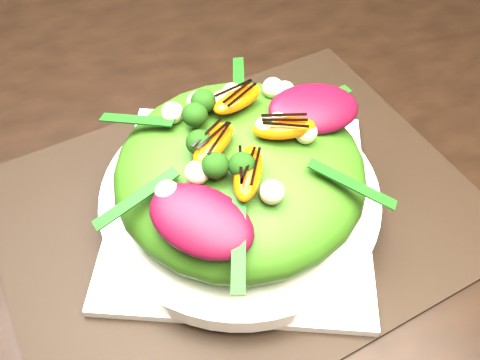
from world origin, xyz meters
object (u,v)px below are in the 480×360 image
object	(u,v)px
placemat	(240,209)
salad_bowl	(240,196)
orange_segment	(213,116)
dining_table	(160,139)
plate_base	(240,205)
lettuce_mound	(240,171)

from	to	relation	value
placemat	salad_bowl	world-z (taller)	salad_bowl
salad_bowl	orange_segment	bearing A→B (deg)	114.03
dining_table	salad_bowl	bearing A→B (deg)	-69.92
placemat	plate_base	bearing A→B (deg)	180.00
salad_bowl	orange_segment	world-z (taller)	orange_segment
plate_base	orange_segment	size ratio (longest dim) A/B	4.63
placemat	orange_segment	xyz separation A→B (m)	(-0.01, 0.03, 0.11)
lettuce_mound	orange_segment	bearing A→B (deg)	114.03
salad_bowl	lettuce_mound	size ratio (longest dim) A/B	1.16
placemat	salad_bowl	size ratio (longest dim) A/B	1.70
salad_bowl	orange_segment	xyz separation A→B (m)	(-0.01, 0.03, 0.08)
salad_bowl	orange_segment	size ratio (longest dim) A/B	4.97
dining_table	salad_bowl	xyz separation A→B (m)	(0.05, -0.14, 0.04)
orange_segment	dining_table	bearing A→B (deg)	108.87
dining_table	plate_base	size ratio (longest dim) A/B	6.23
salad_bowl	placemat	bearing A→B (deg)	0.00
placemat	lettuce_mound	xyz separation A→B (m)	(-0.00, 0.00, 0.06)
lettuce_mound	salad_bowl	bearing A→B (deg)	180.00
placemat	plate_base	world-z (taller)	plate_base
plate_base	salad_bowl	bearing A→B (deg)	0.00
dining_table	placemat	size ratio (longest dim) A/B	3.42
placemat	orange_segment	bearing A→B (deg)	114.03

